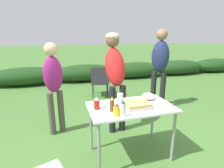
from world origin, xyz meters
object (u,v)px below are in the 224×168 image
folding_table (131,112)px  paper_cup_stack (120,98)px  food_tray (137,104)px  camp_chair_green_behind_table (100,80)px  mustard_bottle (117,110)px  standing_person_in_gray_fleece (54,80)px  mayo_bottle (123,109)px  plate_stack (110,104)px  standing_person_in_navy_coat (115,70)px  standing_person_in_dark_puffer (160,62)px  mixing_bowl (148,96)px  ketchup_bottle (97,103)px  beer_bottle (112,104)px

folding_table → paper_cup_stack: 0.24m
food_tray → camp_chair_green_behind_table: size_ratio=0.42×
mustard_bottle → standing_person_in_gray_fleece: (-0.70, 1.13, 0.12)m
food_tray → mayo_bottle: 0.36m
mayo_bottle → paper_cup_stack: bearing=75.1°
plate_stack → standing_person_in_navy_coat: standing_person_in_navy_coat is taller
folding_table → standing_person_in_dark_puffer: (1.25, 1.39, 0.40)m
mustard_bottle → standing_person_in_navy_coat: standing_person_in_navy_coat is taller
food_tray → mayo_bottle: mayo_bottle is taller
mustard_bottle → standing_person_in_gray_fleece: size_ratio=0.10×
mixing_bowl → food_tray: bearing=-143.5°
ketchup_bottle → mixing_bowl: bearing=9.1°
standing_person_in_gray_fleece → paper_cup_stack: bearing=-66.4°
camp_chair_green_behind_table → standing_person_in_dark_puffer: bearing=-33.6°
beer_bottle → paper_cup_stack: bearing=52.9°
mixing_bowl → standing_person_in_gray_fleece: bearing=149.8°
standing_person_in_dark_puffer → food_tray: bearing=-94.0°
folding_table → camp_chair_green_behind_table: bearing=86.7°
mayo_bottle → folding_table: bearing=51.0°
mayo_bottle → standing_person_in_dark_puffer: (1.45, 1.64, 0.23)m
mustard_bottle → camp_chair_green_behind_table: 2.76m
plate_stack → camp_chair_green_behind_table: size_ratio=0.26×
plate_stack → beer_bottle: (-0.03, -0.21, 0.08)m
mixing_bowl → standing_person_in_dark_puffer: standing_person_in_dark_puffer is taller
standing_person_in_navy_coat → beer_bottle: bearing=-112.9°
plate_stack → paper_cup_stack: (0.16, 0.04, 0.05)m
ketchup_bottle → camp_chair_green_behind_table: size_ratio=0.19×
food_tray → paper_cup_stack: size_ratio=2.79×
mixing_bowl → camp_chair_green_behind_table: mixing_bowl is taller
beer_bottle → ketchup_bottle: beer_bottle is taller
plate_stack → mixing_bowl: size_ratio=1.15×
standing_person_in_navy_coat → camp_chair_green_behind_table: bearing=82.8°
mixing_bowl → ketchup_bottle: ketchup_bottle is taller
paper_cup_stack → beer_bottle: bearing=-127.1°
food_tray → mayo_bottle: bearing=-141.3°
mixing_bowl → beer_bottle: beer_bottle is taller
plate_stack → mayo_bottle: (0.05, -0.38, 0.08)m
mixing_bowl → mayo_bottle: size_ratio=0.95×
food_tray → mustard_bottle: 0.40m
folding_table → camp_chair_green_behind_table: 2.50m
ketchup_bottle → standing_person_in_gray_fleece: standing_person_in_gray_fleece is taller
beer_bottle → mustard_bottle: (0.01, -0.14, -0.02)m
plate_stack → folding_table: bearing=-28.6°
beer_bottle → mayo_bottle: mayo_bottle is taller
mayo_bottle → standing_person_in_dark_puffer: size_ratio=0.11×
folding_table → standing_person_in_navy_coat: bearing=87.8°
beer_bottle → standing_person_in_navy_coat: (0.31, 0.87, 0.24)m
folding_table → mustard_bottle: bearing=-141.0°
standing_person_in_gray_fleece → folding_table: bearing=-69.7°
plate_stack → mixing_bowl: mixing_bowl is taller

